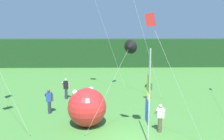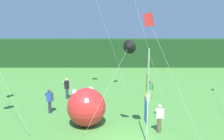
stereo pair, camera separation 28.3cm
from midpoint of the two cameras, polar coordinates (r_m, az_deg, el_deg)
distant_treeline at (r=33.85m, az=0.67°, el=4.14°), size 80.00×2.40×3.88m
banner_flag at (r=11.92m, az=7.92°, el=-6.48°), size 0.06×1.03×4.69m
person_near_banner at (r=18.82m, az=8.27°, el=-4.57°), size 0.55×0.48×1.59m
person_mid_field at (r=16.39m, az=-15.18°, el=-7.00°), size 0.55×0.48×1.65m
person_far_left at (r=13.39m, az=10.74°, el=-10.99°), size 0.55×0.48×1.59m
person_far_right at (r=19.23m, az=-11.29°, el=-4.23°), size 0.55×0.48×1.65m
inflatable_balloon at (r=13.98m, az=-6.54°, el=-8.75°), size 2.22×2.22×2.22m
kite_black_delta_1 at (r=11.90m, az=3.47°, el=5.40°), size 2.68×0.59×5.03m
kite_red_box_6 at (r=11.10m, az=8.43°, el=11.51°), size 3.08×0.49×6.29m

